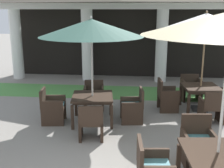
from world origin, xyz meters
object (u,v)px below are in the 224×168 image
at_px(patio_chair_near_foreground_west, 52,107).
at_px(patio_chair_near_foreground_south, 91,122).
at_px(patio_chair_far_back_north, 191,88).
at_px(patio_chair_near_foreground_north, 94,95).
at_px(terracotta_urn, 170,100).
at_px(patio_table_near_foreground, 93,99).
at_px(patio_chair_far_back_south, 212,108).
at_px(patio_chair_far_back_west, 167,96).
at_px(patio_table_mid_left, 218,157).
at_px(patio_chair_near_foreground_east, 133,107).
at_px(patio_chair_mid_left_north, 198,143).
at_px(patio_table_far_back, 201,89).
at_px(patio_umbrella_near_foreground, 91,29).
at_px(patio_umbrella_far_back, 206,22).

relative_size(patio_chair_near_foreground_west, patio_chair_near_foreground_south, 1.05).
bearing_deg(patio_chair_far_back_north, patio_chair_near_foreground_west, 24.18).
xyz_separation_m(patio_chair_near_foreground_north, terracotta_urn, (2.26, 0.51, -0.22)).
relative_size(patio_table_near_foreground, patio_chair_far_back_south, 1.30).
relative_size(patio_chair_far_back_west, patio_chair_far_back_south, 1.05).
relative_size(patio_chair_near_foreground_south, patio_table_mid_left, 0.76).
relative_size(patio_chair_near_foreground_east, patio_chair_mid_left_north, 0.99).
xyz_separation_m(patio_chair_near_foreground_west, patio_table_far_back, (3.98, 1.34, 0.22)).
xyz_separation_m(patio_chair_near_foreground_north, patio_table_mid_left, (2.56, -3.86, 0.24)).
xyz_separation_m(patio_umbrella_near_foreground, patio_chair_near_foreground_east, (1.04, 0.14, -2.01)).
distance_m(patio_table_far_back, terracotta_urn, 0.99).
distance_m(patio_chair_near_foreground_south, terracotta_urn, 3.26).
distance_m(patio_table_far_back, patio_chair_far_back_west, 0.99).
xyz_separation_m(patio_umbrella_near_foreground, patio_chair_near_foreground_south, (0.13, -1.03, -2.00)).
bearing_deg(patio_chair_near_foreground_north, patio_chair_near_foreground_west, 44.81).
xyz_separation_m(patio_chair_near_foreground_west, terracotta_urn, (3.16, 1.68, -0.22)).
xyz_separation_m(patio_chair_near_foreground_south, patio_umbrella_far_back, (2.81, 2.24, 2.12)).
xyz_separation_m(patio_chair_near_foreground_south, patio_chair_far_back_west, (1.84, 2.13, 0.01)).
relative_size(patio_chair_near_foreground_west, terracotta_urn, 2.03).
bearing_deg(patio_table_far_back, patio_table_near_foreground, -157.66).
bearing_deg(patio_chair_mid_left_north, patio_chair_far_back_south, -114.41).
bearing_deg(patio_chair_near_foreground_west, patio_chair_far_back_west, 104.83).
height_order(patio_chair_near_foreground_east, patio_chair_far_back_north, patio_chair_near_foreground_east).
bearing_deg(patio_table_far_back, patio_umbrella_far_back, 63.43).
height_order(patio_umbrella_near_foreground, patio_chair_near_foreground_east, patio_umbrella_near_foreground).
xyz_separation_m(patio_chair_far_back_south, terracotta_urn, (-0.93, 1.29, -0.22)).
bearing_deg(patio_table_far_back, patio_table_mid_left, -97.31).
xyz_separation_m(patio_chair_near_foreground_south, terracotta_urn, (1.99, 2.57, -0.22)).
bearing_deg(terracotta_urn, patio_chair_far_back_north, 41.36).
height_order(patio_chair_near_foreground_south, patio_chair_far_back_north, patio_chair_near_foreground_south).
distance_m(patio_table_near_foreground, terracotta_urn, 2.66).
relative_size(patio_umbrella_near_foreground, patio_chair_near_foreground_north, 3.28).
bearing_deg(patio_umbrella_near_foreground, patio_chair_near_foreground_west, -172.58).
relative_size(patio_chair_near_foreground_north, patio_table_far_back, 0.75).
distance_m(patio_chair_near_foreground_east, patio_table_far_back, 2.20).
distance_m(patio_chair_near_foreground_south, patio_chair_far_back_south, 3.19).
xyz_separation_m(patio_table_near_foreground, patio_chair_near_foreground_south, (0.13, -1.03, -0.22)).
distance_m(patio_chair_far_back_west, patio_chair_far_back_north, 1.37).
xyz_separation_m(patio_table_near_foreground, patio_chair_near_foreground_north, (-0.13, 1.03, -0.23)).
bearing_deg(patio_chair_far_back_south, patio_table_near_foreground, 178.09).
bearing_deg(patio_chair_near_foreground_west, patio_chair_near_foreground_south, 45.15).
distance_m(patio_chair_near_foreground_east, patio_chair_far_back_north, 2.71).
height_order(patio_table_far_back, patio_chair_far_back_west, patio_chair_far_back_west).
relative_size(patio_chair_near_foreground_south, terracotta_urn, 1.94).
relative_size(patio_table_far_back, terracotta_urn, 2.47).
xyz_separation_m(patio_chair_mid_left_north, patio_chair_far_back_north, (0.50, 4.00, -0.00)).
bearing_deg(terracotta_urn, patio_umbrella_near_foreground, -144.01).
relative_size(patio_umbrella_near_foreground, patio_chair_near_foreground_south, 3.15).
height_order(patio_chair_near_foreground_east, terracotta_urn, patio_chair_near_foreground_east).
relative_size(patio_chair_far_back_west, patio_chair_far_back_north, 1.14).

